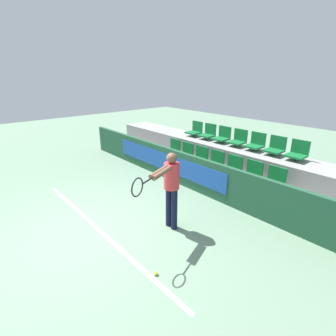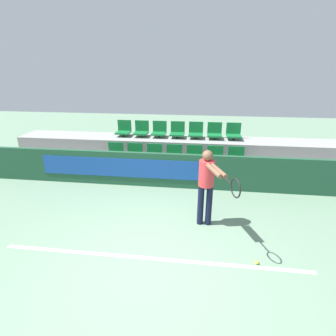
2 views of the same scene
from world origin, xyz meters
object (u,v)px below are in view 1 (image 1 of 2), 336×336
object	(u,v)px
stadium_chair_9	(222,136)
stadium_chair_11	(256,143)
stadium_chair_7	(195,130)
tennis_player	(170,184)
tennis_ball	(156,273)
stadium_chair_0	(173,149)
stadium_chair_13	(297,152)
stadium_chair_6	(274,180)
stadium_chair_12	(275,148)
stadium_chair_8	(208,133)
stadium_chair_1	(185,153)
stadium_chair_5	(252,173)
stadium_chair_3	(215,162)
stadium_chair_10	(238,140)
stadium_chair_4	(232,167)
stadium_chair_2	(199,157)

from	to	relation	value
stadium_chair_9	stadium_chair_11	xyz separation A→B (m)	(1.21, 0.00, 0.00)
stadium_chair_7	tennis_player	world-z (taller)	tennis_player
stadium_chair_9	tennis_ball	size ratio (longest dim) A/B	7.74
stadium_chair_0	stadium_chair_13	world-z (taller)	stadium_chair_13
stadium_chair_9	tennis_player	size ratio (longest dim) A/B	0.31
stadium_chair_0	stadium_chair_9	world-z (taller)	stadium_chair_9
stadium_chair_6	stadium_chair_12	bearing A→B (deg)	119.51
stadium_chair_8	stadium_chair_9	size ratio (longest dim) A/B	1.00
stadium_chair_1	stadium_chair_13	xyz separation A→B (m)	(3.04, 1.07, 0.48)
stadium_chair_0	stadium_chair_9	xyz separation A→B (m)	(1.21, 1.07, 0.48)
stadium_chair_5	stadium_chair_6	bearing A→B (deg)	0.00
stadium_chair_3	stadium_chair_7	world-z (taller)	stadium_chair_7
stadium_chair_6	stadium_chair_13	xyz separation A→B (m)	(0.00, 1.07, 0.48)
stadium_chair_9	stadium_chair_10	world-z (taller)	same
stadium_chair_0	stadium_chair_1	distance (m)	0.61
stadium_chair_8	tennis_player	bearing A→B (deg)	-59.36
stadium_chair_0	stadium_chair_4	xyz separation A→B (m)	(2.43, 0.00, 0.00)
stadium_chair_9	stadium_chair_11	size ratio (longest dim) A/B	1.00
stadium_chair_9	stadium_chair_6	bearing A→B (deg)	-23.83
stadium_chair_0	stadium_chair_12	world-z (taller)	stadium_chair_12
stadium_chair_3	stadium_chair_7	distance (m)	2.17
stadium_chair_6	stadium_chair_8	bearing A→B (deg)	160.54
stadium_chair_11	tennis_ball	world-z (taller)	stadium_chair_11
stadium_chair_12	tennis_player	xyz separation A→B (m)	(-0.28, -3.63, -0.14)
stadium_chair_1	stadium_chair_6	bearing A→B (deg)	0.00
stadium_chair_0	stadium_chair_8	bearing A→B (deg)	60.49
stadium_chair_11	tennis_ball	size ratio (longest dim) A/B	7.74
stadium_chair_6	stadium_chair_12	size ratio (longest dim) A/B	1.00
stadium_chair_13	stadium_chair_8	bearing A→B (deg)	180.00
stadium_chair_5	stadium_chair_8	distance (m)	2.70
stadium_chair_4	stadium_chair_12	xyz separation A→B (m)	(0.61, 1.07, 0.48)
stadium_chair_2	stadium_chair_3	xyz separation A→B (m)	(0.61, 0.00, 0.00)
stadium_chair_3	stadium_chair_1	bearing A→B (deg)	180.00
stadium_chair_5	stadium_chair_7	world-z (taller)	stadium_chair_7
stadium_chair_2	tennis_player	world-z (taller)	tennis_player
stadium_chair_1	stadium_chair_11	distance (m)	2.17
stadium_chair_11	stadium_chair_10	bearing A→B (deg)	180.00
stadium_chair_13	tennis_player	xyz separation A→B (m)	(-0.88, -3.63, -0.14)
stadium_chair_10	tennis_ball	world-z (taller)	stadium_chair_10
stadium_chair_4	stadium_chair_5	world-z (taller)	same
tennis_player	tennis_ball	distance (m)	1.71
stadium_chair_12	stadium_chair_13	xyz separation A→B (m)	(0.61, 0.00, 0.00)
stadium_chair_9	tennis_ball	bearing A→B (deg)	-62.80
stadium_chair_4	stadium_chair_5	xyz separation A→B (m)	(0.61, 0.00, 0.00)
stadium_chair_4	stadium_chair_7	world-z (taller)	stadium_chair_7
stadium_chair_2	tennis_player	bearing A→B (deg)	-58.89
stadium_chair_3	stadium_chair_5	distance (m)	1.21
stadium_chair_5	stadium_chair_12	distance (m)	1.18
stadium_chair_1	stadium_chair_9	world-z (taller)	stadium_chair_9
stadium_chair_13	stadium_chair_12	bearing A→B (deg)	180.00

